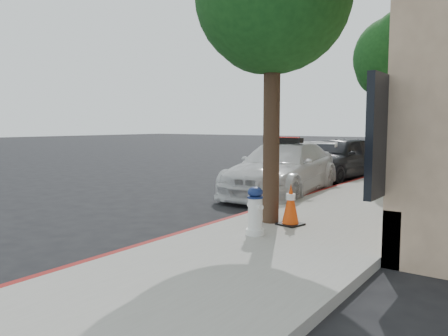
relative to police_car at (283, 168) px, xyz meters
The scene contains 10 objects.
ground 2.26m from the police_car, 120.98° to the right, with size 120.00×120.00×0.00m, color black.
sidewalk 8.57m from the police_car, 72.98° to the left, with size 3.20×50.00×0.15m, color gray.
curb_strip 8.25m from the police_car, 83.30° to the left, with size 0.12×50.00×0.15m, color maroon.
tree_mid 5.69m from the police_car, 66.23° to the left, with size 2.77×2.64×5.43m.
tree_far 12.82m from the police_car, 81.44° to the left, with size 3.10×3.00×5.81m.
police_car is the anchor object (origin of this frame).
parked_car_mid 4.18m from the police_car, 90.02° to the left, with size 1.84×4.58×1.56m, color black.
parked_car_far 17.00m from the police_car, 89.66° to the left, with size 1.56×4.48×1.48m, color black.
fire_hydrant 5.23m from the police_car, 66.78° to the right, with size 0.34×0.31×0.79m.
traffic_cone 4.43m from the police_car, 60.03° to the right, with size 0.47×0.47×0.75m.
Camera 1 is at (6.84, -8.96, 1.95)m, focal length 35.00 mm.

